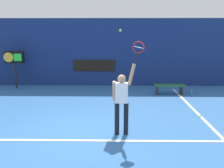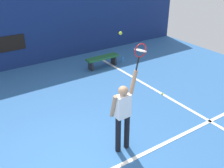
# 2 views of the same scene
# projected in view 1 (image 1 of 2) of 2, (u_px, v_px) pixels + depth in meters

# --- Properties ---
(ground_plane) EXTENTS (18.00, 18.00, 0.00)m
(ground_plane) POSITION_uv_depth(u_px,v_px,m) (75.00, 134.00, 6.88)
(ground_plane) COLOR #2D609E
(back_wall) EXTENTS (18.00, 0.20, 3.49)m
(back_wall) POSITION_uv_depth(u_px,v_px,m) (94.00, 52.00, 12.82)
(back_wall) COLOR navy
(back_wall) RESTS_ON ground_plane
(sponsor_banner_center) EXTENTS (2.20, 0.03, 0.60)m
(sponsor_banner_center) POSITION_uv_depth(u_px,v_px,m) (94.00, 66.00, 12.84)
(sponsor_banner_center) COLOR black
(court_baseline) EXTENTS (10.00, 0.10, 0.01)m
(court_baseline) POSITION_uv_depth(u_px,v_px,m) (72.00, 140.00, 6.43)
(court_baseline) COLOR white
(court_baseline) RESTS_ON ground_plane
(court_sideline) EXTENTS (0.10, 7.00, 0.01)m
(court_sideline) POSITION_uv_depth(u_px,v_px,m) (196.00, 112.00, 8.76)
(court_sideline) COLOR white
(court_sideline) RESTS_ON ground_plane
(tennis_player) EXTENTS (0.62, 0.31, 1.99)m
(tennis_player) POSITION_uv_depth(u_px,v_px,m) (122.00, 99.00, 6.63)
(tennis_player) COLOR black
(tennis_player) RESTS_ON ground_plane
(tennis_racket) EXTENTS (0.38, 0.27, 0.63)m
(tennis_racket) POSITION_uv_depth(u_px,v_px,m) (138.00, 49.00, 6.33)
(tennis_racket) COLOR black
(tennis_ball) EXTENTS (0.07, 0.07, 0.07)m
(tennis_ball) POSITION_uv_depth(u_px,v_px,m) (120.00, 30.00, 6.32)
(tennis_ball) COLOR #CCE033
(scoreboard_clock) EXTENTS (0.96, 0.20, 1.88)m
(scoreboard_clock) POSITION_uv_depth(u_px,v_px,m) (14.00, 59.00, 12.12)
(scoreboard_clock) COLOR black
(scoreboard_clock) RESTS_ON ground_plane
(court_bench) EXTENTS (1.40, 0.36, 0.45)m
(court_bench) POSITION_uv_depth(u_px,v_px,m) (170.00, 87.00, 11.18)
(court_bench) COLOR #1E592D
(court_bench) RESTS_ON ground_plane
(water_bottle) EXTENTS (0.07, 0.07, 0.24)m
(water_bottle) POSITION_uv_depth(u_px,v_px,m) (191.00, 92.00, 11.21)
(water_bottle) COLOR #338CD8
(water_bottle) RESTS_ON ground_plane
(spare_ball) EXTENTS (0.07, 0.07, 0.07)m
(spare_ball) POSITION_uv_depth(u_px,v_px,m) (200.00, 116.00, 8.20)
(spare_ball) COLOR #CCE033
(spare_ball) RESTS_ON ground_plane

